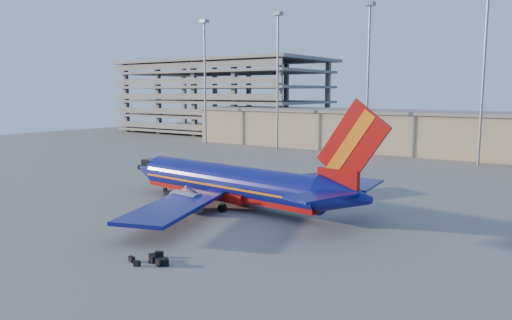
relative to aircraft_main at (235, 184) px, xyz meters
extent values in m
plane|color=slate|center=(0.31, 1.33, -2.51)|extent=(220.00, 220.00, 0.00)
cube|color=gray|center=(10.31, 59.33, 1.49)|extent=(120.00, 15.00, 8.00)
cube|color=slate|center=(10.31, 59.33, 5.69)|extent=(122.00, 16.00, 0.60)
cube|color=slate|center=(-61.69, 75.33, -1.51)|extent=(60.00, 30.00, 0.70)
cube|color=slate|center=(-61.69, 75.33, 2.69)|extent=(60.00, 30.00, 0.70)
cube|color=slate|center=(-61.69, 75.33, 6.89)|extent=(60.00, 30.00, 0.70)
cube|color=slate|center=(-61.69, 75.33, 11.09)|extent=(60.00, 30.00, 0.70)
cube|color=slate|center=(-61.69, 75.33, 15.29)|extent=(60.00, 30.00, 0.70)
cube|color=slate|center=(-61.69, 75.33, 18.49)|extent=(62.00, 32.00, 0.80)
cube|color=slate|center=(-61.69, 88.33, 7.99)|extent=(1.20, 1.20, 21.00)
cylinder|color=gray|center=(-44.69, 47.33, 11.49)|extent=(0.44, 0.44, 28.00)
cube|color=gray|center=(-44.69, 47.33, 25.79)|extent=(1.60, 1.60, 0.70)
cylinder|color=gray|center=(-24.69, 47.33, 11.49)|extent=(0.44, 0.44, 28.00)
cube|color=gray|center=(-24.69, 47.33, 25.79)|extent=(1.60, 1.60, 0.70)
cylinder|color=gray|center=(-4.69, 47.33, 11.49)|extent=(0.44, 0.44, 28.00)
cube|color=gray|center=(-4.69, 47.33, 25.79)|extent=(1.60, 1.60, 0.70)
cylinder|color=gray|center=(15.31, 47.33, 11.49)|extent=(0.44, 0.44, 28.00)
cylinder|color=navy|center=(-0.83, 0.08, 0.16)|extent=(23.98, 5.92, 3.66)
cube|color=#9E0F0C|center=(-0.83, 0.08, -0.78)|extent=(23.92, 5.23, 1.29)
cube|color=orange|center=(-0.83, 0.08, -0.09)|extent=(23.99, 5.96, 0.22)
cone|color=navy|center=(-14.71, 1.42, 0.16)|extent=(4.49, 4.04, 3.66)
cube|color=black|center=(-13.43, 1.30, 1.10)|extent=(2.61, 2.79, 0.79)
cone|color=navy|center=(13.55, -1.31, 0.51)|extent=(5.47, 4.14, 3.66)
cube|color=#9E0F0C|center=(12.76, -1.23, 1.84)|extent=(4.19, 0.94, 2.18)
cube|color=#9E0F0C|center=(14.14, -1.36, 5.30)|extent=(7.26, 1.01, 7.89)
cube|color=orange|center=(13.94, -1.34, 5.30)|extent=(4.85, 0.88, 6.19)
cube|color=navy|center=(13.48, 2.08, 1.05)|extent=(3.66, 6.63, 0.22)
cube|color=navy|center=(12.83, -4.62, 1.05)|extent=(4.74, 6.93, 0.22)
cube|color=navy|center=(1.48, 8.60, -0.73)|extent=(11.86, 15.78, 0.35)
cube|color=navy|center=(-0.19, -8.73, -0.73)|extent=(9.55, 16.11, 0.35)
cube|color=#9E0F0C|center=(-0.34, 0.03, -1.18)|extent=(6.28, 4.41, 0.99)
cylinder|color=gray|center=(-1.52, 5.31, -1.37)|extent=(3.74, 2.41, 2.08)
cylinder|color=gray|center=(-2.50, -4.93, -1.37)|extent=(3.74, 2.41, 2.08)
cylinder|color=gray|center=(-11.66, 1.12, -1.97)|extent=(0.26, 0.26, 1.09)
cylinder|color=black|center=(-11.66, 1.12, -2.20)|extent=(0.65, 0.31, 0.63)
cylinder|color=black|center=(0.90, 2.50, -2.10)|extent=(0.88, 0.62, 0.83)
cylinder|color=black|center=(0.40, -2.62, -2.10)|extent=(0.88, 0.62, 0.83)
cube|color=black|center=(4.53, -18.36, -2.31)|extent=(0.62, 0.42, 0.40)
cube|color=black|center=(6.80, -17.77, -2.27)|extent=(0.71, 0.53, 0.48)
cube|color=black|center=(5.56, -18.78, -2.31)|extent=(0.51, 0.39, 0.40)
cube|color=black|center=(5.57, -17.32, -2.26)|extent=(0.66, 0.62, 0.50)
cube|color=black|center=(5.97, -17.65, -2.26)|extent=(0.50, 0.44, 0.51)
cube|color=black|center=(7.15, -17.53, -2.24)|extent=(0.67, 0.62, 0.55)
cube|color=black|center=(5.47, -16.52, -2.29)|extent=(0.71, 0.63, 0.45)
camera|label=1|loc=(32.14, -41.97, 9.86)|focal=35.00mm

